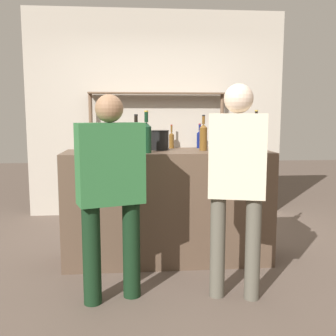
{
  "coord_description": "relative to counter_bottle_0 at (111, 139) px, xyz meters",
  "views": [
    {
      "loc": [
        -0.31,
        -3.63,
        1.39
      ],
      "look_at": [
        0.0,
        0.0,
        0.9
      ],
      "focal_mm": 42.0,
      "sensor_mm": 36.0,
      "label": 1
    }
  ],
  "objects": [
    {
      "name": "ice_bucket",
      "position": [
        0.45,
        0.26,
        -0.03
      ],
      "size": [
        0.19,
        0.19,
        0.19
      ],
      "color": "black",
      "rests_on": "bar_counter"
    },
    {
      "name": "counter_bottle_0",
      "position": [
        0.0,
        0.0,
        0.0
      ],
      "size": [
        0.08,
        0.08,
        0.33
      ],
      "color": "brown",
      "rests_on": "bar_counter"
    },
    {
      "name": "counter_bottle_2",
      "position": [
        1.37,
        0.18,
        0.02
      ],
      "size": [
        0.08,
        0.08,
        0.38
      ],
      "color": "black",
      "rests_on": "bar_counter"
    },
    {
      "name": "back_shelf",
      "position": [
        0.53,
        1.83,
        -0.07
      ],
      "size": [
        1.83,
        0.18,
        1.69
      ],
      "color": "brown",
      "rests_on": "ground_plane"
    },
    {
      "name": "counter_bottle_1",
      "position": [
        1.03,
        0.28,
        0.01
      ],
      "size": [
        0.08,
        0.08,
        0.35
      ],
      "color": "brown",
      "rests_on": "bar_counter"
    },
    {
      "name": "counter_bottle_4",
      "position": [
        0.22,
        0.1,
        0.01
      ],
      "size": [
        0.09,
        0.09,
        0.34
      ],
      "color": "black",
      "rests_on": "bar_counter"
    },
    {
      "name": "customer_right",
      "position": [
        0.96,
        -0.7,
        -0.23
      ],
      "size": [
        0.44,
        0.28,
        1.61
      ],
      "rotation": [
        0.0,
        0.0,
        1.32
      ],
      "color": "#575347",
      "rests_on": "ground_plane"
    },
    {
      "name": "ground_plane",
      "position": [
        0.52,
        0.13,
        -1.18
      ],
      "size": [
        16.0,
        16.0,
        0.0
      ],
      "primitive_type": "plane",
      "color": "brown"
    },
    {
      "name": "counter_bottle_3",
      "position": [
        0.86,
        0.17,
        0.01
      ],
      "size": [
        0.07,
        0.07,
        0.34
      ],
      "color": "brown",
      "rests_on": "bar_counter"
    },
    {
      "name": "back_wall",
      "position": [
        0.52,
        2.01,
        0.22
      ],
      "size": [
        3.53,
        0.12,
        2.8
      ],
      "primitive_type": "cube",
      "color": "#B2A899",
      "rests_on": "ground_plane"
    },
    {
      "name": "wine_glass",
      "position": [
        -0.23,
        0.23,
        -0.01
      ],
      "size": [
        0.08,
        0.08,
        0.16
      ],
      "color": "silver",
      "rests_on": "bar_counter"
    },
    {
      "name": "customer_left",
      "position": [
        0.03,
        -0.66,
        -0.3
      ],
      "size": [
        0.52,
        0.35,
        1.54
      ],
      "rotation": [
        0.0,
        0.0,
        1.89
      ],
      "color": "black",
      "rests_on": "ground_plane"
    },
    {
      "name": "bar_counter",
      "position": [
        0.52,
        0.13,
        -0.65
      ],
      "size": [
        1.93,
        0.57,
        1.06
      ],
      "primitive_type": "cube",
      "color": "brown",
      "rests_on": "ground_plane"
    },
    {
      "name": "counter_bottle_5",
      "position": [
        0.31,
        -0.03,
        0.02
      ],
      "size": [
        0.09,
        0.09,
        0.37
      ],
      "color": "black",
      "rests_on": "bar_counter"
    }
  ]
}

